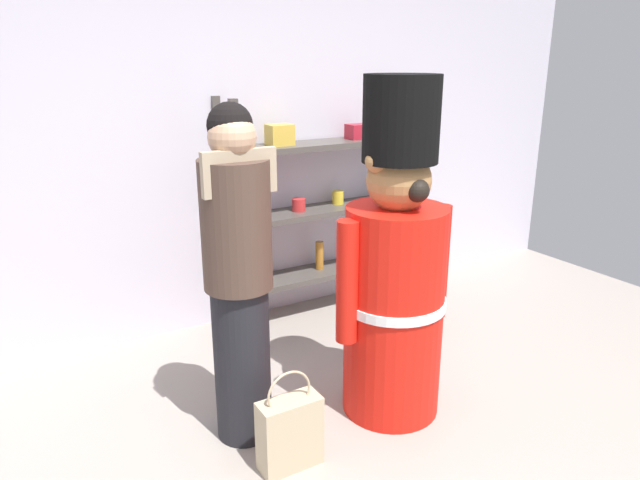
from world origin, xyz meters
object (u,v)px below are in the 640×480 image
teddy_bear_guard (395,276)px  shopping_bag (290,432)px  merchandise_shelf (319,206)px  person_shopper (238,274)px

teddy_bear_guard → shopping_bag: teddy_bear_guard is taller
merchandise_shelf → person_shopper: person_shopper is taller
teddy_bear_guard → merchandise_shelf: bearing=75.7°
merchandise_shelf → person_shopper: bearing=-134.2°
teddy_bear_guard → shopping_bag: size_ratio=3.54×
shopping_bag → teddy_bear_guard: bearing=12.3°
person_shopper → shopping_bag: bearing=-76.9°
person_shopper → shopping_bag: 0.77m
merchandise_shelf → shopping_bag: (-1.04, -1.50, -0.62)m
merchandise_shelf → shopping_bag: size_ratio=3.21×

